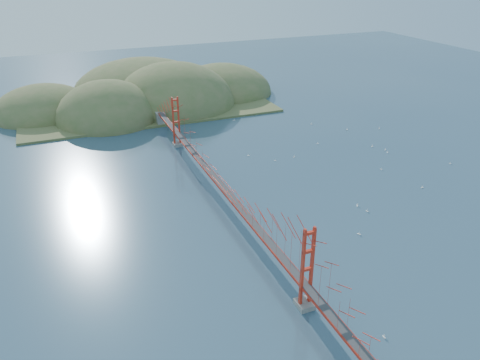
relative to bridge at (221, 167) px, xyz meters
name	(u,v)px	position (x,y,z in m)	size (l,w,h in m)	color
ground	(222,202)	(0.00, -0.18, -7.01)	(320.00, 320.00, 0.00)	#324F65
bridge	(221,167)	(0.00, 0.00, 0.00)	(2.20, 94.40, 12.00)	gray
far_headlands	(151,101)	(2.21, 68.33, -7.01)	(84.00, 58.00, 25.00)	olive
sailboat_6	(359,234)	(16.52, -18.65, -6.86)	(0.61, 0.61, 0.66)	white
sailboat_14	(357,205)	(21.79, -10.71, -6.86)	(0.64, 0.64, 0.69)	white
sailboat_12	(234,120)	(19.06, 41.82, -6.85)	(0.64, 0.56, 0.73)	white
sailboat_5	(381,169)	(35.58, 0.49, -6.87)	(0.47, 0.51, 0.57)	white
sailboat_7	(318,143)	(30.95, 18.28, -6.87)	(0.54, 0.52, 0.61)	white
sailboat_1	(275,160)	(17.18, 13.02, -6.88)	(0.53, 0.53, 0.55)	white
sailboat_15	(312,124)	(36.76, 31.06, -6.86)	(0.59, 0.59, 0.63)	white
sailboat_11	(450,163)	(51.17, -2.66, -6.87)	(0.53, 0.53, 0.60)	white
sailboat_4	(385,150)	(43.20, 8.91, -6.87)	(0.59, 0.59, 0.62)	white
sailboat_10	(384,337)	(6.00, -38.47, -6.87)	(0.41, 0.50, 0.59)	white
sailboat_2	(422,187)	(37.55, -9.42, -6.85)	(0.61, 0.49, 0.72)	white
sailboat_9	(387,152)	(42.74, 7.54, -6.87)	(0.43, 0.49, 0.56)	white
sailboat_17	(372,146)	(41.77, 11.82, -6.85)	(0.63, 0.61, 0.71)	white
sailboat_0	(367,211)	(22.21, -12.99, -6.86)	(0.53, 0.56, 0.63)	white
sailboat_8	(347,130)	(42.82, 23.67, -6.85)	(0.64, 0.55, 0.74)	white
sailboat_16	(248,155)	(12.93, 17.81, -6.87)	(0.54, 0.53, 0.61)	white
sailboat_extra_0	(294,157)	(21.99, 13.24, -6.87)	(0.52, 0.52, 0.58)	white
sailboat_extra_1	(379,128)	(51.02, 21.38, -6.87)	(0.58, 0.58, 0.61)	white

